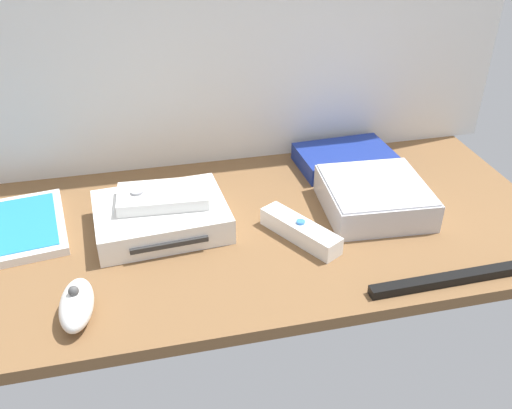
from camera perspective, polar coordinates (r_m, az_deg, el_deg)
ground_plane at (r=94.23cm, az=0.00°, el=-2.57°), size 100.00×48.00×2.00cm
game_console at (r=93.04cm, az=-9.62°, el=-1.22°), size 22.13×17.68×4.40cm
mini_computer at (r=98.08cm, az=12.00°, el=0.70°), size 18.11×18.11×5.30cm
game_case at (r=99.46cm, az=-22.75°, el=-2.14°), size 16.10×20.70×1.56cm
network_router at (r=111.91cm, az=8.98°, el=4.66°), size 18.58×13.04×3.40cm
remote_wand at (r=89.87cm, az=4.51°, el=-2.67°), size 10.49×14.63×3.40cm
remote_nunchuk at (r=78.99cm, az=-17.76°, el=-9.66°), size 5.11×10.29×5.10cm
remote_classic_pad at (r=92.21cm, az=-9.48°, el=0.83°), size 14.87×8.89×2.40cm
sensor_bar at (r=85.85cm, az=18.91°, el=-7.22°), size 24.03×2.23×1.40cm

